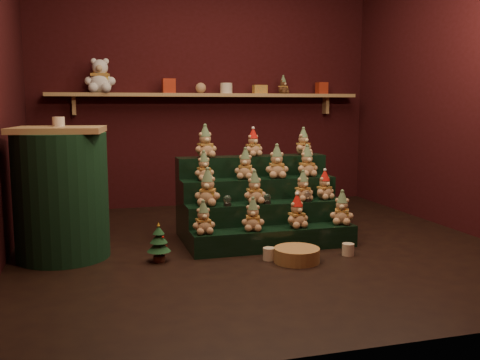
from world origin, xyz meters
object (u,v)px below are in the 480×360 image
object	(u,v)px
wicker_basket	(297,255)
snow_globe_c	(308,196)
side_table	(61,194)
mini_christmas_tree	(159,243)
riser_tier_front	(275,239)
brown_bear	(283,85)
snow_globe_b	(267,199)
mug_left	(269,254)
mug_right	(348,249)
white_bear	(100,71)
snow_globe_a	(227,200)

from	to	relation	value
wicker_basket	snow_globe_c	bearing A→B (deg)	59.98
side_table	mini_christmas_tree	world-z (taller)	side_table
riser_tier_front	brown_bear	distance (m)	2.54
snow_globe_c	mini_christmas_tree	distance (m)	1.36
snow_globe_b	mug_left	bearing A→B (deg)	-106.55
side_table	mini_christmas_tree	xyz separation A→B (m)	(0.71, -0.33, -0.36)
wicker_basket	snow_globe_b	bearing A→B (deg)	96.54
mug_right	snow_globe_c	bearing A→B (deg)	107.84
snow_globe_c	side_table	world-z (taller)	side_table
snow_globe_b	white_bear	bearing A→B (deg)	124.90
wicker_basket	white_bear	size ratio (longest dim) A/B	0.76
snow_globe_a	white_bear	xyz separation A→B (m)	(-0.94, 1.85, 1.14)
riser_tier_front	side_table	size ratio (longest dim) A/B	1.37
snow_globe_a	mug_right	xyz separation A→B (m)	(0.87, -0.48, -0.36)
riser_tier_front	brown_bear	size ratio (longest dim) A/B	6.78
mini_christmas_tree	white_bear	world-z (taller)	white_bear
mini_christmas_tree	white_bear	size ratio (longest dim) A/B	0.67
snow_globe_b	wicker_basket	bearing A→B (deg)	-83.46
brown_bear	side_table	bearing A→B (deg)	-171.26
snow_globe_b	white_bear	distance (m)	2.53
mini_christmas_tree	white_bear	bearing A→B (deg)	99.20
mini_christmas_tree	mug_left	world-z (taller)	mini_christmas_tree
mug_left	snow_globe_c	bearing A→B (deg)	40.58
snow_globe_b	snow_globe_c	world-z (taller)	snow_globe_c
snow_globe_a	wicker_basket	xyz separation A→B (m)	(0.41, -0.53, -0.35)
riser_tier_front	snow_globe_c	world-z (taller)	snow_globe_c
wicker_basket	white_bear	xyz separation A→B (m)	(-1.35, 2.38, 1.50)
snow_globe_b	mini_christmas_tree	size ratio (longest dim) A/B	0.28
snow_globe_c	brown_bear	world-z (taller)	brown_bear
side_table	mini_christmas_tree	size ratio (longest dim) A/B	3.34
mug_right	brown_bear	world-z (taller)	brown_bear
wicker_basket	mug_right	bearing A→B (deg)	6.91
snow_globe_c	wicker_basket	distance (m)	0.71
mug_left	white_bear	bearing A→B (deg)	117.11
snow_globe_a	brown_bear	bearing A→B (deg)	57.67
brown_bear	snow_globe_a	bearing A→B (deg)	-148.86
mug_left	brown_bear	world-z (taller)	brown_bear
mug_left	white_bear	xyz separation A→B (m)	(-1.16, 2.27, 1.50)
mug_left	brown_bear	distance (m)	2.82
snow_globe_a	mini_christmas_tree	bearing A→B (deg)	-158.67
side_table	brown_bear	size ratio (longest dim) A/B	4.96
white_bear	snow_globe_c	bearing A→B (deg)	-39.93
snow_globe_c	white_bear	xyz separation A→B (m)	(-1.66, 1.85, 1.14)
riser_tier_front	mug_right	distance (m)	0.60
white_bear	mug_right	bearing A→B (deg)	-43.91
snow_globe_a	mini_christmas_tree	world-z (taller)	snow_globe_a
riser_tier_front	white_bear	size ratio (longest dim) A/B	3.04
mini_christmas_tree	brown_bear	distance (m)	3.02
mug_left	wicker_basket	xyz separation A→B (m)	(0.19, -0.11, 0.01)
snow_globe_c	mug_left	bearing A→B (deg)	-139.42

